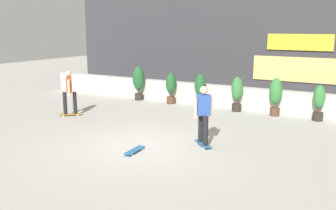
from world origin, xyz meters
name	(u,v)px	position (x,y,z in m)	size (l,w,h in m)	color
ground_plane	(141,146)	(0.00, 0.00, 0.00)	(48.00, 48.00, 0.00)	#B2AFA8
planter_wall	(223,96)	(0.00, 6.00, 0.45)	(18.00, 0.40, 0.90)	beige
building_backdrop	(256,27)	(0.00, 10.00, 3.25)	(20.00, 2.08, 6.50)	#38383D
potted_plant_0	(139,80)	(-3.88, 5.55, 0.90)	(0.53, 0.53, 1.54)	#2D2823
potted_plant_1	(171,86)	(-2.21, 5.55, 0.75)	(0.43, 0.43, 1.34)	brown
potted_plant_2	(200,88)	(-0.83, 5.55, 0.79)	(0.46, 0.46, 1.38)	brown
potted_plant_3	(237,92)	(0.77, 5.55, 0.77)	(0.45, 0.45, 1.36)	#2D2823
potted_plant_4	(276,94)	(2.27, 5.55, 0.81)	(0.47, 0.47, 1.42)	brown
potted_plant_5	(319,101)	(3.79, 5.55, 0.71)	(0.41, 0.41, 1.28)	#2D2823
skater_by_wall_left	(203,113)	(1.50, 0.86, 0.94)	(0.73, 0.68, 1.70)	#266699
skater_foreground	(69,91)	(-4.33, 1.70, 0.94)	(0.73, 0.68, 1.70)	#BF8C26
skateboard_aside	(134,150)	(0.17, -0.57, 0.06)	(0.26, 0.81, 0.08)	#266699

